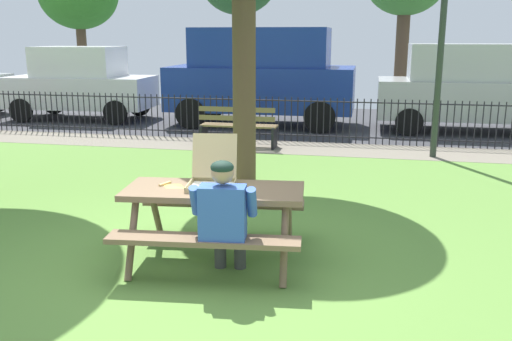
{
  "coord_description": "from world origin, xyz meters",
  "views": [
    {
      "loc": [
        1.74,
        -4.89,
        2.27
      ],
      "look_at": [
        0.45,
        1.27,
        0.75
      ],
      "focal_mm": 39.35,
      "sensor_mm": 36.0,
      "label": 1
    }
  ],
  "objects_px": {
    "pizza_slice_on_table": "(172,185)",
    "parked_car_left": "(81,83)",
    "pizza_box_open": "(213,174)",
    "lamp_post_walkway": "(443,16)",
    "adult_at_table": "(224,215)",
    "picnic_table_foreground": "(214,205)",
    "parked_car_center": "(261,74)",
    "parked_car_right": "(477,86)",
    "park_bench_center": "(238,127)"
  },
  "relations": [
    {
      "from": "pizza_slice_on_table",
      "to": "parked_car_left",
      "type": "xyz_separation_m",
      "value": [
        -5.91,
        8.95,
        0.23
      ]
    },
    {
      "from": "parked_car_left",
      "to": "pizza_slice_on_table",
      "type": "bearing_deg",
      "value": -56.54
    },
    {
      "from": "pizza_box_open",
      "to": "lamp_post_walkway",
      "type": "xyz_separation_m",
      "value": [
        2.74,
        5.65,
        1.72
      ]
    },
    {
      "from": "pizza_slice_on_table",
      "to": "adult_at_table",
      "type": "xyz_separation_m",
      "value": [
        0.69,
        -0.48,
        -0.12
      ]
    },
    {
      "from": "picnic_table_foreground",
      "to": "pizza_slice_on_table",
      "type": "xyz_separation_m",
      "value": [
        -0.45,
        -0.0,
        0.18
      ]
    },
    {
      "from": "lamp_post_walkway",
      "to": "parked_car_left",
      "type": "bearing_deg",
      "value": 160.59
    },
    {
      "from": "parked_car_left",
      "to": "parked_car_center",
      "type": "relative_size",
      "value": 0.84
    },
    {
      "from": "adult_at_table",
      "to": "parked_car_right",
      "type": "height_order",
      "value": "parked_car_right"
    },
    {
      "from": "parked_car_center",
      "to": "picnic_table_foreground",
      "type": "bearing_deg",
      "value": -81.71
    },
    {
      "from": "picnic_table_foreground",
      "to": "pizza_box_open",
      "type": "relative_size",
      "value": 3.26
    },
    {
      "from": "picnic_table_foreground",
      "to": "park_bench_center",
      "type": "distance_m",
      "value": 6.07
    },
    {
      "from": "pizza_slice_on_table",
      "to": "parked_car_right",
      "type": "height_order",
      "value": "parked_car_right"
    },
    {
      "from": "pizza_slice_on_table",
      "to": "parked_car_center",
      "type": "distance_m",
      "value": 9.0
    },
    {
      "from": "pizza_box_open",
      "to": "pizza_slice_on_table",
      "type": "bearing_deg",
      "value": -165.23
    },
    {
      "from": "pizza_box_open",
      "to": "park_bench_center",
      "type": "xyz_separation_m",
      "value": [
        -1.15,
        5.84,
        -0.47
      ]
    },
    {
      "from": "pizza_box_open",
      "to": "parked_car_right",
      "type": "bearing_deg",
      "value": 65.78
    },
    {
      "from": "parked_car_left",
      "to": "parked_car_center",
      "type": "height_order",
      "value": "parked_car_center"
    },
    {
      "from": "adult_at_table",
      "to": "park_bench_center",
      "type": "relative_size",
      "value": 0.74
    },
    {
      "from": "picnic_table_foreground",
      "to": "pizza_slice_on_table",
      "type": "height_order",
      "value": "pizza_slice_on_table"
    },
    {
      "from": "picnic_table_foreground",
      "to": "parked_car_center",
      "type": "height_order",
      "value": "parked_car_center"
    },
    {
      "from": "pizza_slice_on_table",
      "to": "adult_at_table",
      "type": "distance_m",
      "value": 0.84
    },
    {
      "from": "parked_car_left",
      "to": "parked_car_center",
      "type": "xyz_separation_m",
      "value": [
        5.06,
        -0.0,
        0.29
      ]
    },
    {
      "from": "picnic_table_foreground",
      "to": "parked_car_right",
      "type": "relative_size",
      "value": 0.42
    },
    {
      "from": "parked_car_left",
      "to": "parked_car_right",
      "type": "distance_m",
      "value": 10.3
    },
    {
      "from": "pizza_slice_on_table",
      "to": "parked_car_right",
      "type": "distance_m",
      "value": 9.97
    },
    {
      "from": "park_bench_center",
      "to": "parked_car_center",
      "type": "bearing_deg",
      "value": 92.14
    },
    {
      "from": "park_bench_center",
      "to": "parked_car_center",
      "type": "xyz_separation_m",
      "value": [
        -0.11,
        2.99,
        0.89
      ]
    },
    {
      "from": "adult_at_table",
      "to": "pizza_box_open",
      "type": "bearing_deg",
      "value": 115.33
    },
    {
      "from": "adult_at_table",
      "to": "pizza_slice_on_table",
      "type": "bearing_deg",
      "value": 145.08
    },
    {
      "from": "adult_at_table",
      "to": "parked_car_left",
      "type": "bearing_deg",
      "value": 125.0
    },
    {
      "from": "pizza_box_open",
      "to": "adult_at_table",
      "type": "relative_size",
      "value": 0.5
    },
    {
      "from": "pizza_box_open",
      "to": "parked_car_right",
      "type": "xyz_separation_m",
      "value": [
        3.98,
        8.84,
        0.21
      ]
    },
    {
      "from": "picnic_table_foreground",
      "to": "park_bench_center",
      "type": "height_order",
      "value": "park_bench_center"
    },
    {
      "from": "parked_car_right",
      "to": "pizza_slice_on_table",
      "type": "bearing_deg",
      "value": -116.11
    },
    {
      "from": "parked_car_center",
      "to": "lamp_post_walkway",
      "type": "bearing_deg",
      "value": -38.58
    },
    {
      "from": "picnic_table_foreground",
      "to": "parked_car_right",
      "type": "xyz_separation_m",
      "value": [
        3.93,
        8.95,
        0.5
      ]
    },
    {
      "from": "adult_at_table",
      "to": "parked_car_center",
      "type": "bearing_deg",
      "value": 99.27
    },
    {
      "from": "parked_car_left",
      "to": "parked_car_center",
      "type": "distance_m",
      "value": 5.07
    },
    {
      "from": "lamp_post_walkway",
      "to": "parked_car_right",
      "type": "relative_size",
      "value": 0.94
    },
    {
      "from": "picnic_table_foreground",
      "to": "adult_at_table",
      "type": "bearing_deg",
      "value": -63.84
    },
    {
      "from": "pizza_slice_on_table",
      "to": "lamp_post_walkway",
      "type": "distance_m",
      "value": 6.81
    },
    {
      "from": "picnic_table_foreground",
      "to": "park_bench_center",
      "type": "xyz_separation_m",
      "value": [
        -1.19,
        5.95,
        -0.18
      ]
    },
    {
      "from": "pizza_box_open",
      "to": "parked_car_left",
      "type": "xyz_separation_m",
      "value": [
        -6.32,
        8.84,
        0.12
      ]
    },
    {
      "from": "pizza_slice_on_table",
      "to": "parked_car_left",
      "type": "relative_size",
      "value": 0.07
    },
    {
      "from": "picnic_table_foreground",
      "to": "adult_at_table",
      "type": "relative_size",
      "value": 1.63
    },
    {
      "from": "picnic_table_foreground",
      "to": "lamp_post_walkway",
      "type": "relative_size",
      "value": 0.45
    },
    {
      "from": "parked_car_left",
      "to": "picnic_table_foreground",
      "type": "bearing_deg",
      "value": -54.57
    },
    {
      "from": "picnic_table_foreground",
      "to": "parked_car_right",
      "type": "bearing_deg",
      "value": 66.26
    },
    {
      "from": "pizza_slice_on_table",
      "to": "adult_at_table",
      "type": "height_order",
      "value": "adult_at_table"
    },
    {
      "from": "park_bench_center",
      "to": "pizza_box_open",
      "type": "bearing_deg",
      "value": -78.88
    }
  ]
}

